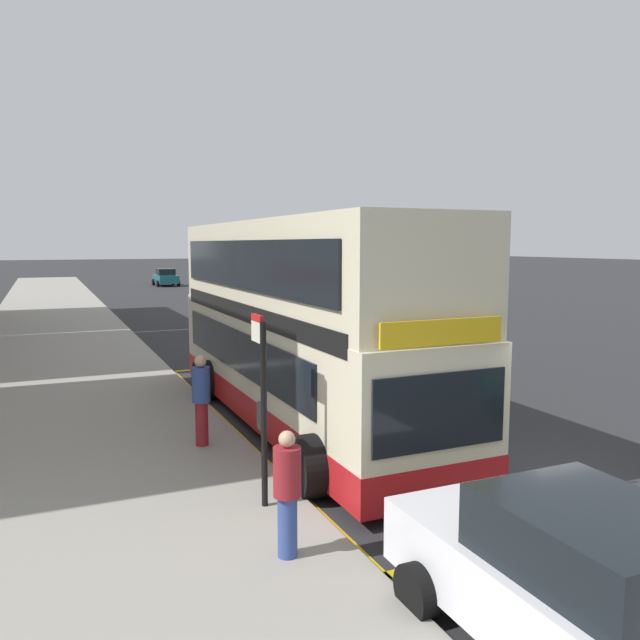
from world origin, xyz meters
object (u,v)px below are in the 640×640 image
(double_decker_bus, at_px, (298,331))
(pedestrian_waiting_near_sign, at_px, (287,489))
(bus_stop_sign, at_px, (262,395))
(pedestrian_further_back, at_px, (201,397))
(parked_car_teal_ahead, at_px, (166,277))
(parked_car_white_distant, at_px, (585,591))

(double_decker_bus, height_order, pedestrian_waiting_near_sign, double_decker_bus)
(bus_stop_sign, height_order, pedestrian_further_back, bus_stop_sign)
(bus_stop_sign, xyz_separation_m, parked_car_teal_ahead, (7.73, 51.39, -0.96))
(bus_stop_sign, xyz_separation_m, parked_car_white_distant, (1.57, -4.47, -0.96))
(pedestrian_further_back, bearing_deg, parked_car_white_distant, -76.79)
(pedestrian_waiting_near_sign, bearing_deg, bus_stop_sign, 81.91)
(bus_stop_sign, bearing_deg, pedestrian_waiting_near_sign, -98.09)
(parked_car_teal_ahead, xyz_separation_m, pedestrian_further_back, (-7.93, -48.37, 0.28))
(double_decker_bus, bearing_deg, pedestrian_waiting_near_sign, -113.07)
(double_decker_bus, bearing_deg, pedestrian_further_back, -156.12)
(parked_car_white_distant, bearing_deg, bus_stop_sign, -72.08)
(bus_stop_sign, xyz_separation_m, pedestrian_waiting_near_sign, (-0.23, -1.60, -0.77))
(pedestrian_waiting_near_sign, height_order, pedestrian_further_back, pedestrian_further_back)
(parked_car_teal_ahead, bearing_deg, double_decker_bus, 86.03)
(parked_car_white_distant, relative_size, pedestrian_further_back, 2.43)
(parked_car_white_distant, bearing_deg, parked_car_teal_ahead, -97.67)
(bus_stop_sign, xyz_separation_m, pedestrian_further_back, (-0.19, 3.02, -0.68))
(double_decker_bus, relative_size, pedestrian_waiting_near_sign, 6.82)
(parked_car_teal_ahead, xyz_separation_m, pedestrian_waiting_near_sign, (-7.96, -52.99, 0.19))
(double_decker_bus, relative_size, bus_stop_sign, 3.87)
(pedestrian_waiting_near_sign, relative_size, pedestrian_further_back, 0.91)
(parked_car_white_distant, height_order, pedestrian_waiting_near_sign, pedestrian_waiting_near_sign)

